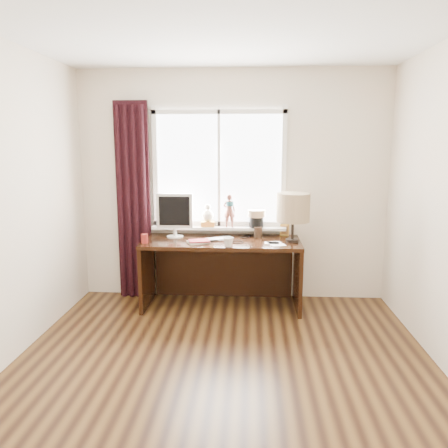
# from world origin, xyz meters

# --- Properties ---
(floor) EXTENTS (3.50, 4.00, 0.00)m
(floor) POSITION_xyz_m (0.00, 0.00, 0.00)
(floor) COLOR #573918
(floor) RESTS_ON ground
(ceiling) EXTENTS (3.50, 4.00, 0.00)m
(ceiling) POSITION_xyz_m (0.00, 0.00, 2.60)
(ceiling) COLOR white
(ceiling) RESTS_ON wall_back
(wall_back) EXTENTS (3.50, 0.00, 2.60)m
(wall_back) POSITION_xyz_m (0.00, 2.00, 1.30)
(wall_back) COLOR beige
(wall_back) RESTS_ON ground
(wall_front) EXTENTS (3.50, 0.00, 2.60)m
(wall_front) POSITION_xyz_m (0.00, -2.00, 1.30)
(wall_front) COLOR beige
(wall_front) RESTS_ON ground
(laptop) EXTENTS (0.35, 0.30, 0.02)m
(laptop) POSITION_xyz_m (-0.12, 1.64, 0.76)
(laptop) COLOR silver
(laptop) RESTS_ON desk
(mug) EXTENTS (0.14, 0.14, 0.10)m
(mug) POSITION_xyz_m (-0.01, 1.34, 0.80)
(mug) COLOR white
(mug) RESTS_ON desk
(red_cup) EXTENTS (0.07, 0.07, 0.10)m
(red_cup) POSITION_xyz_m (-0.90, 1.45, 0.80)
(red_cup) COLOR maroon
(red_cup) RESTS_ON desk
(window) EXTENTS (1.52, 0.22, 1.40)m
(window) POSITION_xyz_m (-0.15, 1.95, 1.30)
(window) COLOR white
(window) RESTS_ON ground
(curtain) EXTENTS (0.38, 0.09, 2.25)m
(curtain) POSITION_xyz_m (-1.13, 1.91, 1.12)
(curtain) COLOR black
(curtain) RESTS_ON floor
(desk) EXTENTS (1.70, 0.70, 0.75)m
(desk) POSITION_xyz_m (-0.10, 1.73, 0.51)
(desk) COLOR black
(desk) RESTS_ON floor
(monitor) EXTENTS (0.40, 0.18, 0.49)m
(monitor) POSITION_xyz_m (-0.63, 1.75, 1.03)
(monitor) COLOR beige
(monitor) RESTS_ON desk
(notebook_stack) EXTENTS (0.27, 0.24, 0.03)m
(notebook_stack) POSITION_xyz_m (-0.33, 1.48, 0.77)
(notebook_stack) COLOR beige
(notebook_stack) RESTS_ON desk
(brush_holder) EXTENTS (0.09, 0.09, 0.25)m
(brush_holder) POSITION_xyz_m (0.30, 1.79, 0.81)
(brush_holder) COLOR black
(brush_holder) RESTS_ON desk
(icon_frame) EXTENTS (0.10, 0.04, 0.13)m
(icon_frame) POSITION_xyz_m (0.60, 1.93, 0.81)
(icon_frame) COLOR gold
(icon_frame) RESTS_ON desk
(table_lamp) EXTENTS (0.35, 0.35, 0.52)m
(table_lamp) POSITION_xyz_m (0.66, 1.60, 1.11)
(table_lamp) COLOR black
(table_lamp) RESTS_ON desk
(loose_papers) EXTENTS (0.22, 0.25, 0.00)m
(loose_papers) POSITION_xyz_m (0.47, 1.50, 0.75)
(loose_papers) COLOR white
(loose_papers) RESTS_ON desk
(desk_cables) EXTENTS (0.27, 0.47, 0.01)m
(desk_cables) POSITION_xyz_m (0.13, 1.69, 0.75)
(desk_cables) COLOR black
(desk_cables) RESTS_ON desk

